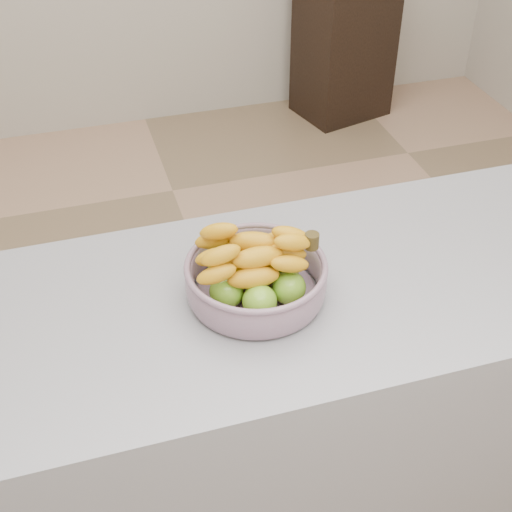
# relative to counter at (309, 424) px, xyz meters

# --- Properties ---
(ground) EXTENTS (4.00, 4.00, 0.00)m
(ground) POSITION_rel_counter_xyz_m (0.00, 0.59, -0.45)
(ground) COLOR tan
(ground) RESTS_ON ground
(counter) EXTENTS (2.00, 0.60, 0.90)m
(counter) POSITION_rel_counter_xyz_m (0.00, 0.00, 0.00)
(counter) COLOR gray
(counter) RESTS_ON ground
(cabinet) EXTENTS (0.52, 0.46, 0.81)m
(cabinet) POSITION_rel_counter_xyz_m (1.07, 2.37, -0.05)
(cabinet) COLOR black
(cabinet) RESTS_ON ground
(fruit_bowl) EXTENTS (0.28, 0.28, 0.14)m
(fruit_bowl) POSITION_rel_counter_xyz_m (-0.14, 0.00, 0.50)
(fruit_bowl) COLOR #8896A3
(fruit_bowl) RESTS_ON counter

